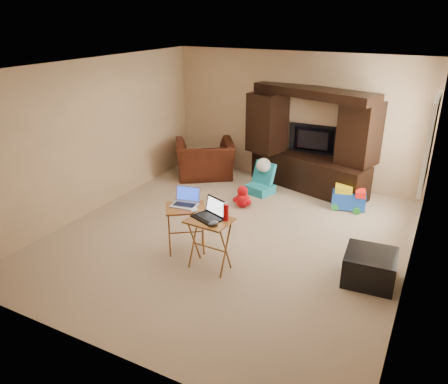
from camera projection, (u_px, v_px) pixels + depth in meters
The scene contains 22 objects.
floor at pixel (230, 236), 6.65m from camera, with size 5.50×5.50×0.00m, color tan.
ceiling at pixel (231, 67), 5.69m from camera, with size 5.50×5.50×0.00m, color silver.
wall_back at pixel (294, 119), 8.42m from camera, with size 5.00×5.00×0.00m, color tan.
wall_front at pixel (93, 242), 3.91m from camera, with size 5.00×5.00×0.00m, color tan.
wall_left at pixel (96, 136), 7.23m from camera, with size 5.50×5.50×0.00m, color tan.
wall_right at pixel (421, 189), 5.10m from camera, with size 5.50×5.50×0.00m, color tan.
window_pane at pixel (431, 143), 6.32m from camera, with size 1.20×1.20×0.00m, color white.
window_frame at pixel (430, 143), 6.33m from camera, with size 0.06×1.14×1.34m, color white.
entertainment_center at pixel (310, 140), 8.08m from camera, with size 2.34×0.58×1.91m, color black.
television at pixel (313, 140), 8.22m from camera, with size 0.97×0.13×0.56m, color black.
recliner at pixel (205, 159), 8.89m from camera, with size 1.14×1.00×0.74m, color #41190D.
child_rocker at pixel (260, 179), 8.10m from camera, with size 0.43×0.50×0.58m, color teal, non-canonical shape.
plush_toy at pixel (243, 196), 7.56m from camera, with size 0.36×0.30×0.40m, color red, non-canonical shape.
push_toy at pixel (349, 197), 7.48m from camera, with size 0.57×0.41×0.43m, color blue, non-canonical shape.
ottoman at pixel (370, 267), 5.47m from camera, with size 0.62×0.62×0.40m, color black.
tray_table_left at pixel (186, 229), 6.10m from camera, with size 0.53×0.42×0.69m, color #A36127.
tray_table_right at pixel (209, 244), 5.69m from camera, with size 0.55×0.44×0.71m, color #996225.
laptop_left at pixel (184, 198), 5.96m from camera, with size 0.36×0.29×0.24m, color #ADADB2.
laptop_right at pixel (207, 210), 5.54m from camera, with size 0.37×0.30×0.24m, color black.
mouse_left at pixel (194, 210), 5.82m from camera, with size 0.09×0.14×0.06m, color white.
mouse_right at pixel (214, 223), 5.39m from camera, with size 0.09×0.14×0.06m, color #3D3C41.
water_bottle at pixel (226, 213), 5.49m from camera, with size 0.07×0.07×0.22m, color red.
Camera 1 is at (2.63, -5.26, 3.17)m, focal length 35.00 mm.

